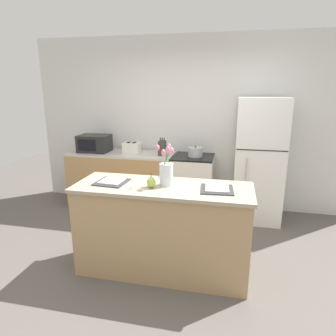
{
  "coord_description": "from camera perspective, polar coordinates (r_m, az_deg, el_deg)",
  "views": [
    {
      "loc": [
        0.67,
        -2.79,
        1.92
      ],
      "look_at": [
        0.0,
        0.25,
        1.08
      ],
      "focal_mm": 32.0,
      "sensor_mm": 36.0,
      "label": 1
    }
  ],
  "objects": [
    {
      "name": "ground_plane",
      "position": [
        3.45,
        -0.94,
        -18.67
      ],
      "size": [
        10.0,
        10.0,
        0.0
      ],
      "primitive_type": "plane",
      "color": "#59544F"
    },
    {
      "name": "back_wall",
      "position": [
        4.87,
        4.47,
        8.36
      ],
      "size": [
        5.2,
        0.08,
        2.7
      ],
      "color": "silver",
      "rests_on": "ground_plane"
    },
    {
      "name": "kitchen_island",
      "position": [
        3.21,
        -0.98,
        -11.52
      ],
      "size": [
        1.8,
        0.66,
        0.96
      ],
      "color": "tan",
      "rests_on": "ground_plane"
    },
    {
      "name": "back_counter",
      "position": [
        4.94,
        -8.7,
        -2.29
      ],
      "size": [
        1.68,
        0.6,
        0.91
      ],
      "color": "tan",
      "rests_on": "ground_plane"
    },
    {
      "name": "stove_range",
      "position": [
        4.66,
        4.77,
        -3.23
      ],
      "size": [
        0.6,
        0.61,
        0.91
      ],
      "color": "silver",
      "rests_on": "ground_plane"
    },
    {
      "name": "refrigerator",
      "position": [
        4.52,
        16.91,
        1.37
      ],
      "size": [
        0.68,
        0.67,
        1.79
      ],
      "color": "white",
      "rests_on": "ground_plane"
    },
    {
      "name": "flower_vase",
      "position": [
        3.0,
        -0.35,
        -0.67
      ],
      "size": [
        0.18,
        0.14,
        0.42
      ],
      "color": "silver",
      "rests_on": "kitchen_island"
    },
    {
      "name": "pear_figurine",
      "position": [
        2.96,
        -3.22,
        -2.68
      ],
      "size": [
        0.09,
        0.09,
        0.15
      ],
      "color": "#9EBC47",
      "rests_on": "kitchen_island"
    },
    {
      "name": "plate_setting_left",
      "position": [
        3.17,
        -10.67,
        -2.57
      ],
      "size": [
        0.33,
        0.33,
        0.02
      ],
      "color": "#333338",
      "rests_on": "kitchen_island"
    },
    {
      "name": "plate_setting_right",
      "position": [
        2.94,
        9.32,
        -3.96
      ],
      "size": [
        0.33,
        0.33,
        0.02
      ],
      "color": "#333338",
      "rests_on": "kitchen_island"
    },
    {
      "name": "toaster",
      "position": [
        4.75,
        -6.93,
        3.85
      ],
      "size": [
        0.28,
        0.18,
        0.17
      ],
      "color": "silver",
      "rests_on": "back_counter"
    },
    {
      "name": "cooking_pot",
      "position": [
        4.51,
        5.24,
        3.06
      ],
      "size": [
        0.23,
        0.23,
        0.16
      ],
      "color": "#B2B5B7",
      "rests_on": "stove_range"
    },
    {
      "name": "microwave",
      "position": [
        4.97,
        -13.83,
        4.59
      ],
      "size": [
        0.48,
        0.37,
        0.27
      ],
      "color": "black",
      "rests_on": "back_counter"
    },
    {
      "name": "knife_block",
      "position": [
        4.57,
        -1.11,
        3.83
      ],
      "size": [
        0.1,
        0.14,
        0.27
      ],
      "color": "#3D3833",
      "rests_on": "back_counter"
    }
  ]
}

